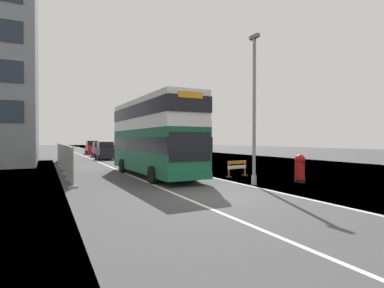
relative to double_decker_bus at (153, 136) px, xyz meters
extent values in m
cube|color=#424244|center=(-0.10, -8.56, -2.78)|extent=(140.00, 280.00, 0.10)
cube|color=#B2AFA8|center=(3.19, -8.56, -2.74)|extent=(0.24, 196.00, 0.01)
cube|color=silver|center=(-1.31, -8.56, -2.74)|extent=(0.16, 168.00, 0.01)
cube|color=#145638|center=(0.00, 0.01, -0.98)|extent=(2.89, 11.36, 2.80)
cube|color=silver|center=(0.00, 0.01, 0.62)|extent=(2.89, 11.36, 0.40)
cube|color=silver|center=(0.00, 0.01, 1.61)|extent=(2.86, 11.25, 1.59)
cube|color=black|center=(0.00, 0.01, -0.56)|extent=(2.92, 11.48, 0.90)
cube|color=black|center=(0.00, 0.01, 1.61)|extent=(2.90, 11.42, 0.87)
cube|color=black|center=(0.15, -5.66, -0.63)|extent=(2.38, 0.12, 1.54)
cube|color=orange|center=(0.15, -5.66, 2.05)|extent=(1.43, 0.10, 0.32)
cube|color=#145638|center=(0.00, 0.01, -2.20)|extent=(2.92, 11.48, 0.36)
cylinder|color=black|center=(-1.20, -3.53, -2.23)|extent=(0.33, 1.01, 1.00)
cylinder|color=black|center=(1.39, -3.46, -2.23)|extent=(0.33, 1.01, 1.00)
cylinder|color=black|center=(-1.38, 3.08, -2.23)|extent=(0.33, 1.01, 1.00)
cylinder|color=black|center=(1.21, 3.15, -2.23)|extent=(0.33, 1.01, 1.00)
cylinder|color=gray|center=(3.61, -6.44, 1.23)|extent=(0.18, 0.18, 7.92)
cube|color=slate|center=(3.61, -6.44, 5.31)|extent=(0.20, 0.70, 0.20)
cylinder|color=gray|center=(3.61, -6.44, -2.48)|extent=(0.29, 0.29, 0.50)
cylinder|color=black|center=(6.60, -6.79, -2.64)|extent=(0.59, 0.59, 0.18)
cylinder|color=#B71414|center=(6.60, -6.79, -1.98)|extent=(0.55, 0.55, 1.14)
sphere|color=#B71414|center=(6.60, -6.79, -1.41)|extent=(0.61, 0.61, 0.61)
cube|color=black|center=(6.60, -7.08, -1.55)|extent=(0.22, 0.03, 0.07)
cube|color=orange|center=(4.86, -2.98, -1.78)|extent=(1.62, 0.36, 0.20)
cube|color=white|center=(4.86, -2.98, -2.10)|extent=(1.62, 0.36, 0.20)
cube|color=orange|center=(4.14, -3.11, -2.26)|extent=(0.08, 0.08, 0.96)
cube|color=black|center=(4.14, -3.11, -2.69)|extent=(0.21, 0.46, 0.08)
cube|color=orange|center=(5.58, -2.85, -2.26)|extent=(0.08, 0.08, 0.96)
cube|color=black|center=(5.58, -2.85, -2.69)|extent=(0.21, 0.46, 0.08)
cube|color=#A8AAAD|center=(-5.35, -1.60, -1.68)|extent=(0.04, 3.26, 2.01)
cube|color=#A8AAAD|center=(-5.35, 1.80, -1.68)|extent=(0.04, 3.26, 2.01)
cube|color=#A8AAAD|center=(-5.35, 5.20, -1.68)|extent=(0.04, 3.26, 2.01)
cube|color=#A8AAAD|center=(-5.35, 8.60, -1.68)|extent=(0.04, 3.26, 2.01)
cube|color=#A8AAAD|center=(-5.35, 12.00, -1.68)|extent=(0.04, 3.26, 2.01)
cube|color=#A8AAAD|center=(-5.35, 15.40, -1.68)|extent=(0.04, 3.26, 2.01)
cylinder|color=#939699|center=(-5.35, -3.30, -1.68)|extent=(0.06, 0.06, 2.11)
cube|color=gray|center=(-5.35, -3.30, -2.67)|extent=(0.44, 0.20, 0.12)
cylinder|color=#939699|center=(-5.35, 0.10, -1.68)|extent=(0.06, 0.06, 2.11)
cube|color=gray|center=(-5.35, 0.10, -2.67)|extent=(0.44, 0.20, 0.12)
cylinder|color=#939699|center=(-5.35, 3.50, -1.68)|extent=(0.06, 0.06, 2.11)
cube|color=gray|center=(-5.35, 3.50, -2.67)|extent=(0.44, 0.20, 0.12)
cylinder|color=#939699|center=(-5.35, 6.90, -1.68)|extent=(0.06, 0.06, 2.11)
cube|color=gray|center=(-5.35, 6.90, -2.67)|extent=(0.44, 0.20, 0.12)
cylinder|color=#939699|center=(-5.35, 10.30, -1.68)|extent=(0.06, 0.06, 2.11)
cube|color=gray|center=(-5.35, 10.30, -2.67)|extent=(0.44, 0.20, 0.12)
cylinder|color=#939699|center=(-5.35, 13.70, -1.68)|extent=(0.06, 0.06, 2.11)
cube|color=gray|center=(-5.35, 13.70, -2.67)|extent=(0.44, 0.20, 0.12)
cylinder|color=#939699|center=(-5.35, 17.10, -1.68)|extent=(0.06, 0.06, 2.11)
cube|color=gray|center=(-5.35, 17.10, -2.67)|extent=(0.44, 0.20, 0.12)
cube|color=black|center=(0.09, 18.80, -1.92)|extent=(1.84, 3.83, 1.28)
cube|color=black|center=(0.09, 18.80, -0.90)|extent=(1.69, 2.11, 0.75)
cylinder|color=black|center=(1.01, 19.99, -2.43)|extent=(0.20, 0.60, 0.60)
cylinder|color=black|center=(-0.83, 19.99, -2.43)|extent=(0.20, 0.60, 0.60)
cylinder|color=black|center=(1.01, 17.61, -2.43)|extent=(0.20, 0.60, 0.60)
cylinder|color=black|center=(-0.83, 17.61, -2.43)|extent=(0.20, 0.60, 0.60)
cube|color=maroon|center=(0.57, 26.12, -1.97)|extent=(1.72, 3.88, 1.17)
cube|color=black|center=(0.57, 26.12, -0.97)|extent=(1.59, 2.13, 0.84)
cylinder|color=black|center=(1.43, 27.32, -2.43)|extent=(0.20, 0.60, 0.60)
cylinder|color=black|center=(-0.30, 27.32, -2.43)|extent=(0.20, 0.60, 0.60)
cylinder|color=black|center=(1.43, 24.91, -2.43)|extent=(0.20, 0.60, 0.60)
cylinder|color=black|center=(-0.30, 24.91, -2.43)|extent=(0.20, 0.60, 0.60)
cube|color=maroon|center=(0.59, 34.38, -1.85)|extent=(1.76, 3.96, 1.40)
cube|color=black|center=(0.59, 34.38, -0.80)|extent=(1.62, 2.18, 0.71)
cylinder|color=black|center=(1.47, 35.61, -2.43)|extent=(0.20, 0.60, 0.60)
cylinder|color=black|center=(-0.29, 35.61, -2.43)|extent=(0.20, 0.60, 0.60)
cylinder|color=black|center=(1.47, 33.16, -2.43)|extent=(0.20, 0.60, 0.60)
cylinder|color=black|center=(-0.29, 33.16, -2.43)|extent=(0.20, 0.60, 0.60)
cylinder|color=#4C3D2D|center=(-11.89, 35.50, -0.57)|extent=(0.42, 0.42, 4.32)
cylinder|color=#4C3D2D|center=(-10.97, 35.42, 1.01)|extent=(1.93, 0.29, 1.42)
cylinder|color=#4C3D2D|center=(-11.61, 36.06, 0.56)|extent=(0.74, 1.28, 1.52)
cylinder|color=#4C3D2D|center=(-12.18, 36.29, 0.47)|extent=(0.81, 1.77, 1.47)
cylinder|color=#4C3D2D|center=(-12.51, 35.65, 0.92)|extent=(1.37, 0.46, 2.09)
cylinder|color=#4C3D2D|center=(-12.62, 35.15, 0.30)|extent=(1.60, 0.87, 1.35)
cylinder|color=#4C3D2D|center=(-12.07, 34.91, 0.30)|extent=(0.54, 1.33, 1.26)
cylinder|color=#4C3D2D|center=(-11.52, 34.88, 1.74)|extent=(0.96, 1.46, 1.93)
camera|label=1|loc=(-6.63, -19.79, -0.27)|focal=28.40mm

